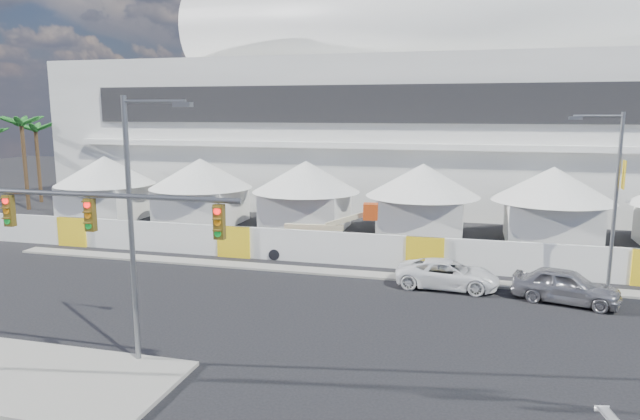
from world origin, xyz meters
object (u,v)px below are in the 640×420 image
(sedan_silver, at_px, (566,286))
(streetlight_curb, at_px, (612,190))
(pickup_curb, at_px, (447,274))
(boom_lift, at_px, (306,243))
(traffic_mast, at_px, (3,258))
(streetlight_median, at_px, (136,213))

(sedan_silver, xyz_separation_m, streetlight_curb, (2.13, 2.04, 4.49))
(pickup_curb, xyz_separation_m, boom_lift, (-8.99, 4.10, 0.22))
(traffic_mast, height_order, streetlight_median, streetlight_median)
(pickup_curb, bearing_deg, traffic_mast, 138.50)
(traffic_mast, distance_m, boom_lift, 19.63)
(pickup_curb, bearing_deg, boom_lift, 68.27)
(streetlight_curb, xyz_separation_m, boom_lift, (-16.79, 3.00, -4.38))
(pickup_curb, relative_size, streetlight_median, 0.55)
(traffic_mast, bearing_deg, sedan_silver, 34.40)
(sedan_silver, height_order, boom_lift, boom_lift)
(sedan_silver, bearing_deg, streetlight_curb, -31.36)
(pickup_curb, height_order, streetlight_median, streetlight_median)
(streetlight_median, xyz_separation_m, streetlight_curb, (18.28, 13.30, -0.34))
(streetlight_curb, bearing_deg, traffic_mast, -144.57)
(boom_lift, bearing_deg, streetlight_median, -102.33)
(streetlight_curb, distance_m, boom_lift, 17.61)
(traffic_mast, bearing_deg, streetlight_median, 32.32)
(sedan_silver, distance_m, boom_lift, 15.50)
(streetlight_curb, relative_size, boom_lift, 1.29)
(traffic_mast, relative_size, streetlight_curb, 1.25)
(pickup_curb, bearing_deg, streetlight_curb, -79.23)
(sedan_silver, height_order, pickup_curb, sedan_silver)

